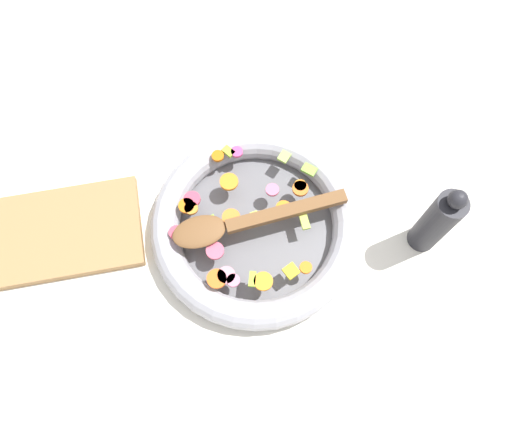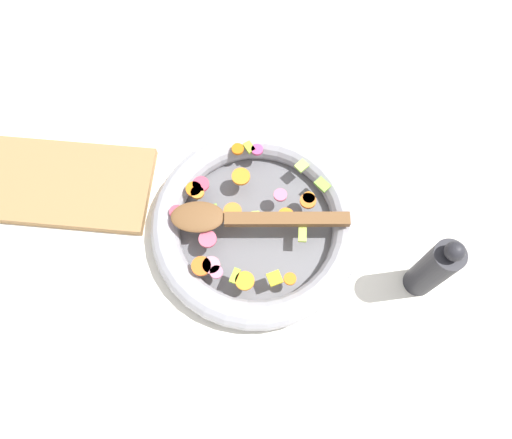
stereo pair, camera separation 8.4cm
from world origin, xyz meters
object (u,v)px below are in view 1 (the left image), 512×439
object	(u,v)px
skillet	(256,225)
pepper_mill	(437,221)
cutting_board	(53,234)
wooden_spoon	(241,221)

from	to	relation	value
skillet	pepper_mill	xyz separation A→B (m)	(-0.28, 0.07, 0.06)
pepper_mill	cutting_board	world-z (taller)	pepper_mill
wooden_spoon	pepper_mill	world-z (taller)	pepper_mill
skillet	pepper_mill	size ratio (longest dim) A/B	1.94
skillet	pepper_mill	bearing A→B (deg)	166.12
wooden_spoon	cutting_board	world-z (taller)	wooden_spoon
wooden_spoon	pepper_mill	size ratio (longest dim) A/B	1.59
wooden_spoon	pepper_mill	xyz separation A→B (m)	(-0.31, 0.07, 0.02)
skillet	wooden_spoon	xyz separation A→B (m)	(0.03, 0.00, 0.04)
wooden_spoon	cutting_board	distance (m)	0.34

